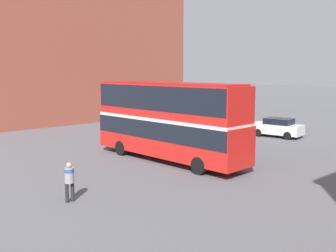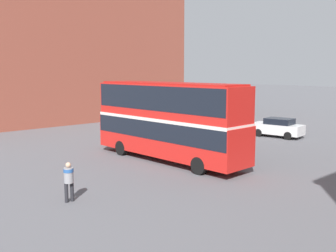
{
  "view_description": "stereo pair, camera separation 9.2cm",
  "coord_description": "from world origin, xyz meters",
  "px_view_note": "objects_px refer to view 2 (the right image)",
  "views": [
    {
      "loc": [
        17.02,
        -16.58,
        5.73
      ],
      "look_at": [
        -1.11,
        -0.03,
        2.24
      ],
      "focal_mm": 42.0,
      "sensor_mm": 36.0,
      "label": 1
    },
    {
      "loc": [
        17.08,
        -16.51,
        5.73
      ],
      "look_at": [
        -1.11,
        -0.03,
        2.24
      ],
      "focal_mm": 42.0,
      "sensor_mm": 36.0,
      "label": 2
    }
  ],
  "objects_px": {
    "pedestrian_foreground": "(69,178)",
    "parked_car_kerb_near": "(216,115)",
    "double_decker_bus": "(168,117)",
    "parked_car_kerb_far": "(278,127)"
  },
  "relations": [
    {
      "from": "pedestrian_foreground",
      "to": "parked_car_kerb_near",
      "type": "bearing_deg",
      "value": -59.93
    },
    {
      "from": "pedestrian_foreground",
      "to": "double_decker_bus",
      "type": "bearing_deg",
      "value": -68.75
    },
    {
      "from": "pedestrian_foreground",
      "to": "parked_car_kerb_far",
      "type": "relative_size",
      "value": 0.39
    },
    {
      "from": "double_decker_bus",
      "to": "parked_car_kerb_far",
      "type": "bearing_deg",
      "value": 89.37
    },
    {
      "from": "pedestrian_foreground",
      "to": "parked_car_kerb_far",
      "type": "bearing_deg",
      "value": -79.3
    },
    {
      "from": "double_decker_bus",
      "to": "pedestrian_foreground",
      "type": "relative_size",
      "value": 6.42
    },
    {
      "from": "double_decker_bus",
      "to": "pedestrian_foreground",
      "type": "height_order",
      "value": "double_decker_bus"
    },
    {
      "from": "pedestrian_foreground",
      "to": "parked_car_kerb_near",
      "type": "height_order",
      "value": "pedestrian_foreground"
    },
    {
      "from": "pedestrian_foreground",
      "to": "parked_car_kerb_near",
      "type": "xyz_separation_m",
      "value": [
        -13.42,
        25.26,
        -0.27
      ]
    },
    {
      "from": "double_decker_bus",
      "to": "parked_car_kerb_far",
      "type": "relative_size",
      "value": 2.52
    }
  ]
}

